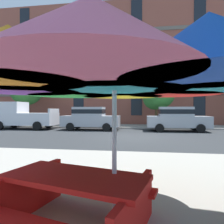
% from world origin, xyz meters
% --- Properties ---
extents(ground_plane, '(120.00, 120.00, 0.00)m').
position_xyz_m(ground_plane, '(0.00, 0.00, 0.00)').
color(ground_plane, '#2D3033').
extents(sidewalk_far, '(56.00, 3.60, 0.12)m').
position_xyz_m(sidewalk_far, '(0.00, 6.80, 0.06)').
color(sidewalk_far, '#9E998E').
rests_on(sidewalk_far, ground).
extents(apartment_building, '(42.37, 12.08, 12.80)m').
position_xyz_m(apartment_building, '(-0.00, 14.99, 6.40)').
color(apartment_building, '#934C3D').
rests_on(apartment_building, ground).
extents(pickup_white, '(5.10, 2.12, 2.20)m').
position_xyz_m(pickup_white, '(-9.15, 3.70, 1.03)').
color(pickup_white, silver).
rests_on(pickup_white, ground).
extents(sedan_silver, '(4.40, 1.98, 1.78)m').
position_xyz_m(sedan_silver, '(-3.45, 3.70, 0.95)').
color(sedan_silver, '#A8AAB2').
rests_on(sedan_silver, ground).
extents(sedan_silver_midblock, '(4.40, 1.98, 1.78)m').
position_xyz_m(sedan_silver_midblock, '(3.03, 3.70, 0.95)').
color(sedan_silver_midblock, '#A8AAB2').
rests_on(sedan_silver_midblock, ground).
extents(street_tree_left, '(3.17, 3.17, 5.18)m').
position_xyz_m(street_tree_left, '(-10.49, 6.63, 3.57)').
color(street_tree_left, brown).
rests_on(street_tree_left, ground).
extents(street_tree_middle, '(2.97, 3.00, 4.60)m').
position_xyz_m(street_tree_middle, '(1.87, 6.49, 2.97)').
color(street_tree_middle, '#4C3823').
rests_on(street_tree_middle, ground).
extents(patio_umbrella, '(3.89, 3.89, 2.44)m').
position_xyz_m(patio_umbrella, '(0.06, -9.00, 2.10)').
color(patio_umbrella, silver).
rests_on(patio_umbrella, ground).
extents(picnic_table, '(2.13, 1.93, 0.77)m').
position_xyz_m(picnic_table, '(-0.42, -9.14, 0.49)').
color(picnic_table, red).
rests_on(picnic_table, ground).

